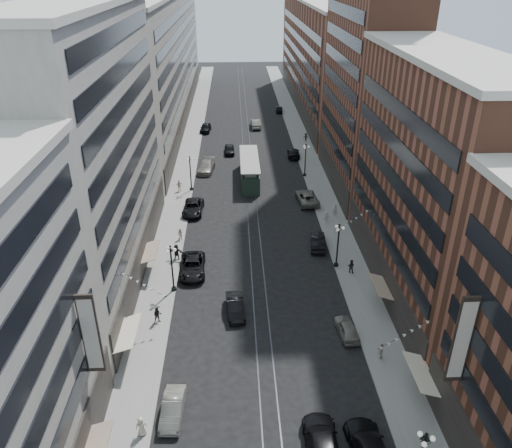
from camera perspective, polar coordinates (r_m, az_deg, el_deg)
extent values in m
plane|color=black|center=(83.01, -0.76, 5.35)|extent=(220.00, 220.00, 0.00)
cube|color=gray|center=(92.69, -7.84, 7.57)|extent=(4.00, 180.00, 0.15)
cube|color=gray|center=(93.24, 5.87, 7.80)|extent=(4.00, 180.00, 0.15)
cube|color=#2D2D33|center=(92.32, -1.41, 7.70)|extent=(0.12, 180.00, 0.02)
cube|color=#2D2D33|center=(92.35, -0.53, 7.71)|extent=(0.12, 180.00, 0.02)
cube|color=#A29C8F|center=(54.76, -18.13, 7.68)|extent=(8.00, 36.00, 28.00)
cube|color=#A29C8F|center=(115.24, -10.34, 17.98)|extent=(8.00, 90.00, 26.00)
cube|color=brown|center=(52.50, 19.30, 4.29)|extent=(8.00, 30.00, 24.00)
cube|color=brown|center=(76.04, 12.91, 19.08)|extent=(8.00, 26.00, 42.00)
cube|color=brown|center=(124.84, 6.73, 18.46)|extent=(8.00, 72.00, 24.00)
cylinder|color=black|center=(54.97, -9.36, -7.29)|extent=(0.56, 0.56, 0.30)
cylinder|color=black|center=(53.62, -9.56, -5.14)|extent=(0.18, 0.18, 5.20)
sphere|color=black|center=(52.18, -9.80, -2.55)|extent=(0.24, 0.24, 0.24)
sphere|color=white|center=(52.32, -9.27, -2.92)|extent=(0.36, 0.36, 0.36)
sphere|color=white|center=(52.74, -9.96, -2.72)|extent=(0.36, 0.36, 0.36)
sphere|color=white|center=(52.08, -10.05, -3.15)|extent=(0.36, 0.36, 0.36)
cylinder|color=black|center=(78.55, -7.38, 4.02)|extent=(0.56, 0.56, 0.30)
cylinder|color=black|center=(77.61, -7.49, 5.68)|extent=(0.18, 0.18, 5.20)
sphere|color=black|center=(76.62, -7.62, 7.62)|extent=(0.24, 0.24, 0.24)
sphere|color=white|center=(76.72, -7.26, 7.35)|extent=(0.36, 0.36, 0.36)
sphere|color=white|center=(77.14, -7.75, 7.44)|extent=(0.36, 0.36, 0.36)
sphere|color=white|center=(76.42, -7.79, 7.23)|extent=(0.36, 0.36, 0.36)
sphere|color=black|center=(35.12, 18.93, -21.81)|extent=(0.24, 0.24, 0.24)
sphere|color=white|center=(35.56, 19.56, -22.12)|extent=(0.36, 0.36, 0.36)
sphere|color=white|center=(35.57, 18.24, -21.82)|extent=(0.36, 0.36, 0.36)
sphere|color=white|center=(35.11, 18.68, -22.76)|extent=(0.36, 0.36, 0.36)
cylinder|color=black|center=(59.00, 9.13, -4.62)|extent=(0.56, 0.56, 0.30)
cylinder|color=black|center=(57.75, 9.31, -2.56)|extent=(0.18, 0.18, 5.20)
sphere|color=black|center=(56.41, 9.53, -0.10)|extent=(0.24, 0.24, 0.24)
sphere|color=white|center=(56.69, 9.94, -0.45)|extent=(0.36, 0.36, 0.36)
sphere|color=white|center=(56.89, 9.20, -0.28)|extent=(0.36, 0.36, 0.36)
sphere|color=white|center=(56.21, 9.34, -0.65)|extent=(0.36, 0.36, 0.36)
cylinder|color=black|center=(83.66, 5.58, 5.62)|extent=(0.56, 0.56, 0.30)
cylinder|color=black|center=(82.78, 5.65, 7.20)|extent=(0.18, 0.18, 5.20)
sphere|color=black|center=(81.85, 5.74, 9.03)|extent=(0.24, 0.24, 0.24)
sphere|color=white|center=(82.04, 6.05, 8.77)|extent=(0.36, 0.36, 0.36)
sphere|color=white|center=(82.31, 5.54, 8.86)|extent=(0.36, 0.36, 0.36)
sphere|color=white|center=(81.58, 5.61, 8.68)|extent=(0.36, 0.36, 0.36)
cube|color=#203327|center=(81.51, -0.74, 6.01)|extent=(2.74, 13.17, 2.85)
cube|color=gray|center=(80.88, -0.75, 7.16)|extent=(1.76, 12.07, 0.66)
cube|color=gray|center=(80.73, -0.75, 7.45)|extent=(2.96, 13.39, 0.16)
cylinder|color=black|center=(77.35, -0.62, 3.94)|extent=(2.52, 0.77, 0.77)
cylinder|color=black|center=(86.49, -0.85, 6.56)|extent=(2.52, 0.77, 0.77)
imported|color=gray|center=(41.80, -9.50, -20.08)|extent=(1.80, 4.61, 1.50)
imported|color=black|center=(57.43, -7.26, -4.81)|extent=(2.99, 6.14, 1.68)
imported|color=slate|center=(49.06, 10.35, -11.67)|extent=(2.01, 4.29, 1.42)
imported|color=black|center=(50.89, -2.37, -9.43)|extent=(2.08, 4.88, 1.56)
imported|color=black|center=(39.36, 7.51, -23.58)|extent=(2.64, 6.09, 1.75)
imported|color=beige|center=(40.76, -12.98, -21.59)|extent=(0.92, 0.65, 1.70)
imported|color=black|center=(50.35, -11.18, -10.17)|extent=(0.91, 0.63, 1.70)
imported|color=black|center=(40.55, 18.59, -22.82)|extent=(1.10, 1.21, 1.80)
imported|color=beige|center=(46.89, 14.10, -13.86)|extent=(0.66, 1.07, 1.69)
imported|color=black|center=(71.12, -7.21, 1.88)|extent=(2.95, 5.94, 1.62)
imported|color=gray|center=(85.59, -5.71, 6.54)|extent=(3.14, 6.18, 1.72)
imported|color=black|center=(107.31, -5.79, 10.91)|extent=(2.47, 5.19, 1.71)
imported|color=black|center=(62.44, 7.07, -1.98)|extent=(2.31, 5.07, 1.61)
imported|color=slate|center=(74.02, 5.85, 3.05)|extent=(3.27, 6.28, 1.69)
imported|color=black|center=(92.26, 4.31, 8.11)|extent=(2.38, 5.34, 1.52)
imported|color=black|center=(93.90, -3.06, 8.50)|extent=(1.91, 4.57, 1.54)
imported|color=gray|center=(109.53, -0.04, 11.41)|extent=(2.27, 5.51, 1.78)
imported|color=black|center=(59.94, -9.09, -3.16)|extent=(1.85, 0.94, 1.92)
imported|color=#C1B3A0|center=(78.06, -8.75, 4.35)|extent=(1.11, 0.69, 1.76)
imported|color=black|center=(57.75, 10.80, -4.76)|extent=(0.91, 0.70, 1.65)
imported|color=#B5AD96|center=(70.46, 9.02, 1.69)|extent=(0.68, 0.49, 1.76)
imported|color=black|center=(100.50, 5.72, 9.83)|extent=(1.15, 0.67, 1.68)
imported|color=black|center=(121.92, 2.65, 12.96)|extent=(1.69, 4.28, 1.39)
imported|color=#B0A692|center=(68.15, 8.06, 0.78)|extent=(1.08, 0.46, 1.66)
imported|color=beige|center=(64.11, -8.67, -1.16)|extent=(0.83, 0.78, 1.52)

